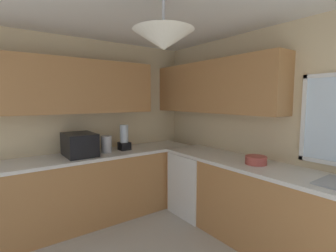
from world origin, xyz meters
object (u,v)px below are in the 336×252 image
at_px(bowl, 256,160).
at_px(microwave, 80,144).
at_px(kettle, 106,144).
at_px(dishwasher, 197,183).
at_px(blender_appliance, 124,139).

bearing_deg(bowl, microwave, -137.34).
distance_m(microwave, kettle, 0.35).
xyz_separation_m(dishwasher, kettle, (-0.64, -1.09, 0.59)).
relative_size(dishwasher, blender_appliance, 2.41).
bearing_deg(dishwasher, bowl, 1.84).
height_order(dishwasher, blender_appliance, blender_appliance).
xyz_separation_m(microwave, bowl, (1.59, 1.47, -0.10)).
relative_size(microwave, blender_appliance, 1.33).
height_order(dishwasher, bowl, bowl).
bearing_deg(blender_appliance, dishwasher, 50.74).
relative_size(microwave, bowl, 2.05).
xyz_separation_m(kettle, blender_appliance, (-0.02, 0.28, 0.05)).
relative_size(dishwasher, bowl, 3.70).
distance_m(microwave, bowl, 2.17).
height_order(dishwasher, kettle, kettle).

